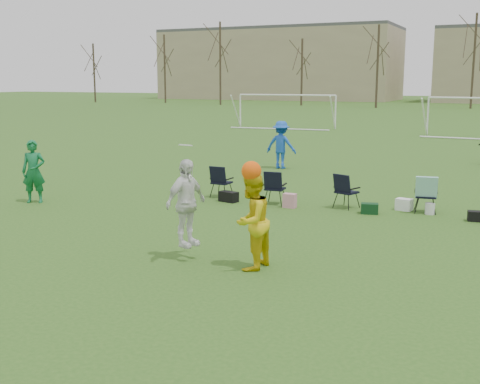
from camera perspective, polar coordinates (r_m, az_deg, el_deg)
The scene contains 7 objects.
ground at distance 10.60m, azimuth -10.43°, elevation -8.96°, with size 260.00×260.00×0.00m, color #2D561B.
fielder_green_near at distance 18.34m, azimuth -18.98°, elevation 1.85°, with size 0.66×0.44×1.82m, color #126636.
fielder_blue at distance 24.17m, azimuth 3.92°, elevation 4.49°, with size 1.23×0.71×1.90m, color blue.
center_contest at distance 11.42m, azimuth -1.40°, elevation -1.97°, with size 2.11×1.09×2.31m.
sideline_setup at distance 16.64m, azimuth 13.48°, elevation 0.11°, with size 8.96×1.51×1.95m.
goal_left at distance 45.02m, azimuth 4.45°, elevation 8.55°, with size 7.39×0.76×2.46m.
tree_line at distance 78.16m, azimuth 21.34°, elevation 11.05°, with size 110.28×3.28×11.40m.
Camera 1 is at (5.88, -8.09, 3.52)m, focal length 45.00 mm.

